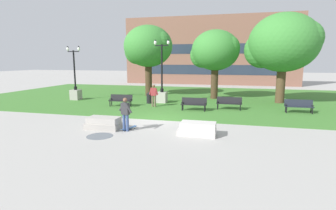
{
  "coord_description": "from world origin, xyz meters",
  "views": [
    {
      "loc": [
        4.42,
        -14.74,
        3.55
      ],
      "look_at": [
        1.03,
        -1.4,
        1.2
      ],
      "focal_mm": 28.0,
      "sensor_mm": 36.0,
      "label": 1
    }
  ],
  "objects_px": {
    "park_bench_near_left": "(229,102)",
    "park_bench_far_right": "(194,103)",
    "concrete_block_center": "(104,123)",
    "lamp_post_right": "(162,90)",
    "person_bystander_near_lawn": "(154,94)",
    "trash_bin": "(149,97)",
    "concrete_block_left": "(197,129)",
    "park_bench_far_left": "(121,100)",
    "person_skateboarder": "(125,112)",
    "skateboard": "(129,128)",
    "lamp_post_left": "(76,89)",
    "park_bench_near_right": "(299,105)"
  },
  "relations": [
    {
      "from": "park_bench_far_left",
      "to": "person_skateboarder",
      "type": "bearing_deg",
      "value": -63.75
    },
    {
      "from": "concrete_block_left",
      "to": "park_bench_far_right",
      "type": "xyz_separation_m",
      "value": [
        -1.11,
        6.13,
        0.23
      ]
    },
    {
      "from": "lamp_post_right",
      "to": "park_bench_far_left",
      "type": "bearing_deg",
      "value": -136.56
    },
    {
      "from": "concrete_block_center",
      "to": "park_bench_far_left",
      "type": "relative_size",
      "value": 0.99
    },
    {
      "from": "lamp_post_right",
      "to": "trash_bin",
      "type": "height_order",
      "value": "lamp_post_right"
    },
    {
      "from": "concrete_block_center",
      "to": "park_bench_far_right",
      "type": "height_order",
      "value": "park_bench_far_right"
    },
    {
      "from": "park_bench_near_left",
      "to": "person_bystander_near_lawn",
      "type": "bearing_deg",
      "value": -177.42
    },
    {
      "from": "lamp_post_right",
      "to": "lamp_post_left",
      "type": "bearing_deg",
      "value": -177.85
    },
    {
      "from": "person_skateboarder",
      "to": "park_bench_far_right",
      "type": "bearing_deg",
      "value": 68.02
    },
    {
      "from": "park_bench_near_right",
      "to": "park_bench_far_right",
      "type": "distance_m",
      "value": 7.09
    },
    {
      "from": "park_bench_far_left",
      "to": "lamp_post_left",
      "type": "distance_m",
      "value": 5.85
    },
    {
      "from": "park_bench_near_left",
      "to": "park_bench_near_right",
      "type": "bearing_deg",
      "value": -1.88
    },
    {
      "from": "concrete_block_left",
      "to": "trash_bin",
      "type": "xyz_separation_m",
      "value": [
        -5.19,
        8.39,
        0.2
      ]
    },
    {
      "from": "lamp_post_left",
      "to": "person_skateboarder",
      "type": "bearing_deg",
      "value": -45.44
    },
    {
      "from": "lamp_post_right",
      "to": "person_bystander_near_lawn",
      "type": "distance_m",
      "value": 2.05
    },
    {
      "from": "lamp_post_right",
      "to": "trash_bin",
      "type": "xyz_separation_m",
      "value": [
        -0.92,
        -0.58,
        -0.57
      ]
    },
    {
      "from": "skateboard",
      "to": "trash_bin",
      "type": "xyz_separation_m",
      "value": [
        -1.59,
        8.26,
        0.42
      ]
    },
    {
      "from": "skateboard",
      "to": "lamp_post_left",
      "type": "xyz_separation_m",
      "value": [
        -8.7,
        8.54,
        0.92
      ]
    },
    {
      "from": "park_bench_near_right",
      "to": "lamp_post_left",
      "type": "xyz_separation_m",
      "value": [
        -18.22,
        1.64,
        0.46
      ]
    },
    {
      "from": "park_bench_near_left",
      "to": "person_bystander_near_lawn",
      "type": "relative_size",
      "value": 1.06
    },
    {
      "from": "park_bench_near_right",
      "to": "lamp_post_right",
      "type": "relative_size",
      "value": 0.35
    },
    {
      "from": "park_bench_near_left",
      "to": "concrete_block_left",
      "type": "bearing_deg",
      "value": -100.33
    },
    {
      "from": "lamp_post_left",
      "to": "person_bystander_near_lawn",
      "type": "xyz_separation_m",
      "value": [
        7.95,
        -1.75,
        -0.02
      ]
    },
    {
      "from": "concrete_block_left",
      "to": "lamp_post_right",
      "type": "relative_size",
      "value": 0.34
    },
    {
      "from": "person_skateboarder",
      "to": "person_bystander_near_lawn",
      "type": "relative_size",
      "value": 1.0
    },
    {
      "from": "concrete_block_left",
      "to": "person_bystander_near_lawn",
      "type": "xyz_separation_m",
      "value": [
        -4.35,
        6.92,
        0.68
      ]
    },
    {
      "from": "park_bench_near_right",
      "to": "lamp_post_left",
      "type": "bearing_deg",
      "value": 174.85
    },
    {
      "from": "park_bench_far_right",
      "to": "park_bench_near_left",
      "type": "bearing_deg",
      "value": 23.42
    },
    {
      "from": "park_bench_far_left",
      "to": "person_bystander_near_lawn",
      "type": "distance_m",
      "value": 2.62
    },
    {
      "from": "park_bench_near_left",
      "to": "park_bench_far_right",
      "type": "xyz_separation_m",
      "value": [
        -2.42,
        -1.05,
        0.0
      ]
    },
    {
      "from": "person_skateboarder",
      "to": "park_bench_near_right",
      "type": "bearing_deg",
      "value": 36.81
    },
    {
      "from": "concrete_block_left",
      "to": "person_bystander_near_lawn",
      "type": "relative_size",
      "value": 1.05
    },
    {
      "from": "lamp_post_left",
      "to": "trash_bin",
      "type": "distance_m",
      "value": 7.14
    },
    {
      "from": "park_bench_far_left",
      "to": "trash_bin",
      "type": "height_order",
      "value": "trash_bin"
    },
    {
      "from": "person_skateboarder",
      "to": "trash_bin",
      "type": "xyz_separation_m",
      "value": [
        -1.55,
        8.51,
        -0.46
      ]
    },
    {
      "from": "park_bench_far_right",
      "to": "lamp_post_left",
      "type": "relative_size",
      "value": 0.38
    },
    {
      "from": "concrete_block_center",
      "to": "lamp_post_left",
      "type": "relative_size",
      "value": 0.37
    },
    {
      "from": "trash_bin",
      "to": "person_bystander_near_lawn",
      "type": "relative_size",
      "value": 0.56
    },
    {
      "from": "trash_bin",
      "to": "park_bench_near_left",
      "type": "bearing_deg",
      "value": -10.56
    },
    {
      "from": "person_bystander_near_lawn",
      "to": "trash_bin",
      "type": "bearing_deg",
      "value": 119.58
    },
    {
      "from": "person_skateboarder",
      "to": "park_bench_near_left",
      "type": "xyz_separation_m",
      "value": [
        4.94,
        7.3,
        -0.43
      ]
    },
    {
      "from": "concrete_block_center",
      "to": "concrete_block_left",
      "type": "xyz_separation_m",
      "value": [
        4.92,
        0.05,
        0.0
      ]
    },
    {
      "from": "concrete_block_left",
      "to": "park_bench_near_right",
      "type": "relative_size",
      "value": 1.0
    },
    {
      "from": "concrete_block_center",
      "to": "park_bench_far_right",
      "type": "relative_size",
      "value": 1.0
    },
    {
      "from": "person_skateboarder",
      "to": "park_bench_far_left",
      "type": "bearing_deg",
      "value": 116.25
    },
    {
      "from": "person_skateboarder",
      "to": "park_bench_near_right",
      "type": "height_order",
      "value": "person_skateboarder"
    },
    {
      "from": "person_skateboarder",
      "to": "park_bench_far_left",
      "type": "relative_size",
      "value": 0.94
    },
    {
      "from": "person_skateboarder",
      "to": "park_bench_far_right",
      "type": "height_order",
      "value": "person_skateboarder"
    },
    {
      "from": "park_bench_near_right",
      "to": "lamp_post_left",
      "type": "height_order",
      "value": "lamp_post_left"
    },
    {
      "from": "concrete_block_left",
      "to": "park_bench_near_right",
      "type": "xyz_separation_m",
      "value": [
        5.92,
        7.03,
        0.23
      ]
    }
  ]
}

